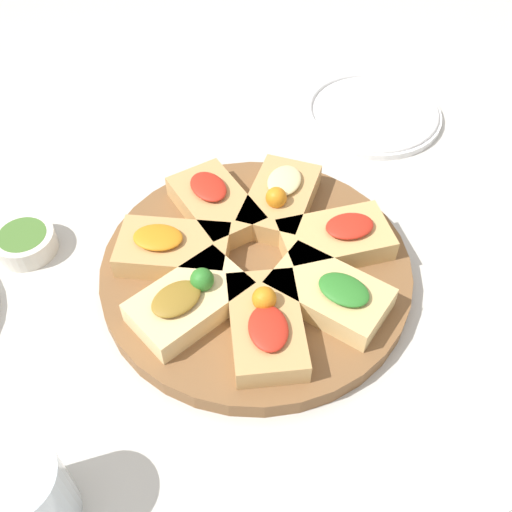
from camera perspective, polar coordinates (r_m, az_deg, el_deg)
The scene contains 12 objects.
ground_plane at distance 0.76m, azimuth 0.00°, elevation -1.93°, with size 3.00×3.00×0.00m, color beige.
serving_board at distance 0.75m, azimuth 0.00°, elevation -1.36°, with size 0.38×0.38×0.02m, color brown.
focaccia_slice_0 at distance 0.66m, azimuth 0.98°, elevation -6.53°, with size 0.09×0.14×0.05m.
focaccia_slice_1 at distance 0.70m, azimuth 7.08°, elevation -3.56°, with size 0.15×0.14×0.04m.
focaccia_slice_2 at distance 0.75m, azimuth 7.65°, elevation 1.64°, with size 0.15×0.11×0.04m.
focaccia_slice_3 at distance 0.79m, azimuth 2.33°, elevation 5.48°, with size 0.12×0.15×0.05m.
focaccia_slice_4 at distance 0.79m, azimuth -3.94°, elevation 4.96°, with size 0.13×0.16×0.04m.
focaccia_slice_5 at distance 0.74m, azimuth -7.99°, elevation 0.70°, with size 0.14×0.10×0.04m.
focaccia_slice_6 at distance 0.69m, azimuth -6.36°, elevation -4.20°, with size 0.15×0.15×0.05m.
plate_right at distance 1.01m, azimuth 11.01°, elevation 13.29°, with size 0.22×0.22×0.02m.
water_glass at distance 0.61m, azimuth -21.04°, elevation -20.53°, with size 0.08×0.08×0.10m, color silver.
dipping_bowl at distance 0.83m, azimuth -21.16°, elevation 1.29°, with size 0.08×0.08×0.03m.
Camera 1 is at (-0.02, -0.47, 0.59)m, focal length 42.00 mm.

